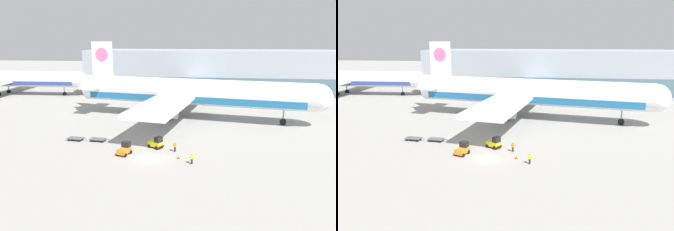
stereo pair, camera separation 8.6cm
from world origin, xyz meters
TOP-DOWN VIEW (x-y plane):
  - ground_plane at (0.00, 0.00)m, footprint 400.00×400.00m
  - terminal_building at (15.18, 60.50)m, footprint 90.00×18.20m
  - airplane_main at (4.23, 26.54)m, footprint 57.67×48.66m
  - airplane_distant at (-53.70, 51.06)m, footprint 48.87×40.57m
  - baggage_tug_foreground at (-4.08, 1.50)m, footprint 2.22×2.74m
  - baggage_tug_mid at (0.37, 5.20)m, footprint 2.82×2.56m
  - baggage_dolly_lead at (-14.60, 7.47)m, footprint 3.77×1.82m
  - baggage_dolly_second at (-10.43, 7.47)m, footprint 3.77×1.82m
  - ground_crew_near at (6.59, -1.22)m, footprint 0.44×0.42m
  - ground_crew_far at (3.63, 3.68)m, footprint 0.46×0.40m
  - traffic_cone_near at (4.47, 0.75)m, footprint 0.40×0.40m

SIDE VIEW (x-z plane):
  - ground_plane at x=0.00m, z-range 0.00..0.00m
  - traffic_cone_near at x=4.47m, z-range -0.01..0.78m
  - baggage_dolly_lead at x=-14.60m, z-range 0.15..0.63m
  - baggage_dolly_second at x=-10.43m, z-range 0.15..0.63m
  - baggage_tug_foreground at x=-4.08m, z-range -0.12..1.88m
  - baggage_tug_mid at x=0.37m, z-range -0.12..1.88m
  - ground_crew_near at x=6.59m, z-range 0.14..1.80m
  - ground_crew_far at x=3.63m, z-range 0.15..1.87m
  - airplane_distant at x=-53.70m, z-range -2.24..12.06m
  - airplane_main at x=4.23m, z-range -2.66..14.34m
  - terminal_building at x=15.18m, z-range -0.01..13.99m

